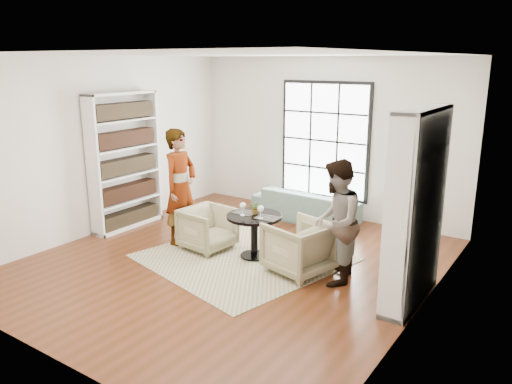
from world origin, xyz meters
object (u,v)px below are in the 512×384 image
Objects in this scene: person_right at (336,222)px; flower_centerpiece at (255,208)px; armchair_right at (299,247)px; wine_glass_left at (243,206)px; sofa at (306,205)px; wine_glass_right at (261,209)px; pedestal_table at (254,227)px; person_left at (180,187)px; armchair_left at (208,229)px.

person_right is 1.42m from flower_centerpiece.
person_right reaches higher than armchair_right.
wine_glass_left is at bearing -75.36° from armchair_right.
person_right reaches higher than sofa.
wine_glass_left is 0.31m from wine_glass_right.
person_left is at bearing -174.65° from pedestal_table.
wine_glass_left is at bearing -82.11° from armchair_left.
sofa is 1.18× the size of person_right.
armchair_left reaches higher than sofa.
person_right is (2.19, 0.02, 0.50)m from armchair_left.
flower_centerpiece is (0.23, -2.02, 0.48)m from sofa.
pedestal_table is 0.28m from flower_centerpiece.
person_right is at bearing -93.80° from person_left.
flower_centerpiece reaches higher than pedestal_table.
sofa is at bearing 92.91° from wine_glass_left.
person_left is (-0.55, 0.00, 0.60)m from armchair_left.
person_left is at bearing 65.41° from sofa.
person_left is 2.74m from person_right.
pedestal_table is 0.45× the size of person_left.
armchair_right is at bearing -7.24° from pedestal_table.
sofa is at bearing -30.88° from person_left.
armchair_right is 4.06× the size of wine_glass_left.
pedestal_table is 0.85m from armchair_right.
pedestal_table is 1.43m from person_right.
person_right is 8.30× the size of wine_glass_left.
wine_glass_right is at bearing -82.02° from armchair_left.
pedestal_table is 0.37m from wine_glass_left.
person_right is 1.21m from wine_glass_right.
armchair_left is at bearing 77.84° from sofa.
person_left is at bearing -178.68° from wine_glass_right.
person_left is at bearing -178.92° from wine_glass_left.
pedestal_table is at bearing -75.12° from armchair_left.
armchair_left is at bearing -178.03° from wine_glass_left.
wine_glass_right is 1.08× the size of flower_centerpiece.
person_left is 1.36m from flower_centerpiece.
wine_glass_right is (1.53, 0.04, -0.13)m from person_left.
armchair_left is 2.25m from person_right.
flower_centerpiece is (-0.85, 0.17, 0.39)m from armchair_right.
armchair_left is at bearing -105.44° from person_right.
wine_glass_right is at bearing -27.92° from pedestal_table.
flower_centerpiece is at bearing 141.58° from wine_glass_right.
wine_glass_left is 0.21m from flower_centerpiece.
wine_glass_left reaches higher than sofa.
flower_centerpiece reaches higher than armchair_right.
flower_centerpiece is (-0.02, 0.06, 0.28)m from pedestal_table.
sofa is 2.28m from armchair_left.
wine_glass_left and wine_glass_right have the same top height.
pedestal_table is at bearing 152.08° from wine_glass_right.
flower_centerpiece is at bearing 108.93° from pedestal_table.
wine_glass_right is at bearing -92.94° from person_left.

